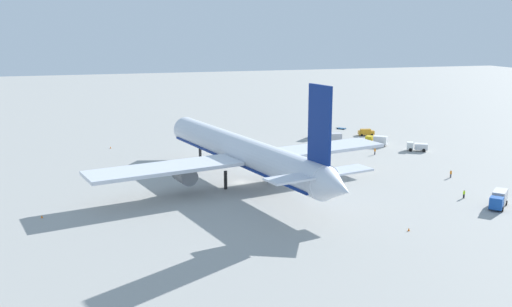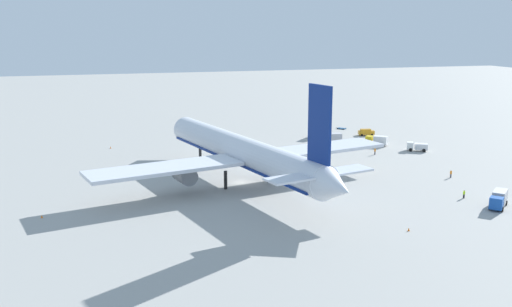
# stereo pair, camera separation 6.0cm
# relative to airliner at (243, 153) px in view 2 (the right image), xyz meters

# --- Properties ---
(ground_plane) EXTENTS (600.00, 600.00, 0.00)m
(ground_plane) POSITION_rel_airliner_xyz_m (1.25, 0.24, -6.76)
(ground_plane) COLOR #9E9E99
(airliner) EXTENTS (70.45, 66.72, 23.24)m
(airliner) POSITION_rel_airliner_xyz_m (0.00, 0.00, 0.00)
(airliner) COLOR silver
(airliner) RESTS_ON ground
(service_truck_0) EXTENTS (6.53, 6.39, 3.10)m
(service_truck_0) POSITION_rel_airliner_xyz_m (43.76, -34.52, -5.06)
(service_truck_0) COLOR #999EA5
(service_truck_0) RESTS_ON ground
(service_truck_1) EXTENTS (4.56, 5.77, 2.33)m
(service_truck_1) POSITION_rel_airliner_xyz_m (18.46, -53.15, -5.50)
(service_truck_1) COLOR white
(service_truck_1) RESTS_ON ground
(service_truck_2) EXTENTS (5.74, 5.88, 2.72)m
(service_truck_2) POSITION_rel_airliner_xyz_m (27.97, -46.38, -5.24)
(service_truck_2) COLOR yellow
(service_truck_2) RESTS_ON ground
(service_truck_4) EXTENTS (3.39, 5.40, 3.00)m
(service_truck_4) POSITION_rel_airliner_xyz_m (33.71, -35.52, -5.14)
(service_truck_4) COLOR white
(service_truck_4) RESTS_ON ground
(service_truck_5) EXTENTS (6.31, 6.64, 2.93)m
(service_truck_5) POSITION_rel_airliner_xyz_m (-28.91, -40.78, -5.15)
(service_truck_5) COLOR #194CA5
(service_truck_5) RESTS_ON ground
(service_van) EXTENTS (2.85, 5.07, 1.97)m
(service_van) POSITION_rel_airliner_xyz_m (42.55, -50.49, -5.73)
(service_van) COLOR orange
(service_van) RESTS_ON ground
(baggage_cart_0) EXTENTS (3.07, 2.90, 0.40)m
(baggage_cart_0) POSITION_rel_airliner_xyz_m (54.79, -47.99, -6.49)
(baggage_cart_0) COLOR #26598C
(baggage_cart_0) RESTS_ON ground
(ground_worker_0) EXTENTS (0.57, 0.57, 1.61)m
(ground_worker_0) POSITION_rel_airliner_xyz_m (-22.23, -38.24, -5.95)
(ground_worker_0) COLOR black
(ground_worker_0) RESTS_ON ground
(ground_worker_2) EXTENTS (0.49, 0.49, 1.77)m
(ground_worker_2) POSITION_rel_airliner_xyz_m (17.48, -40.17, -5.86)
(ground_worker_2) COLOR #3F3F47
(ground_worker_2) RESTS_ON ground
(ground_worker_3) EXTENTS (0.55, 0.55, 1.72)m
(ground_worker_3) POSITION_rel_airliner_xyz_m (-8.18, -45.09, -5.89)
(ground_worker_3) COLOR #3F3F47
(ground_worker_3) RESTS_ON ground
(traffic_cone_0) EXTENTS (0.36, 0.36, 0.55)m
(traffic_cone_0) POSITION_rel_airliner_xyz_m (45.07, 25.31, -6.49)
(traffic_cone_0) COLOR orange
(traffic_cone_0) RESTS_ON ground
(traffic_cone_1) EXTENTS (0.36, 0.36, 0.55)m
(traffic_cone_1) POSITION_rel_airliner_xyz_m (-11.38, 39.53, -6.49)
(traffic_cone_1) COLOR orange
(traffic_cone_1) RESTS_ON ground
(traffic_cone_2) EXTENTS (0.36, 0.36, 0.55)m
(traffic_cone_2) POSITION_rel_airliner_xyz_m (-35.35, -18.25, -6.49)
(traffic_cone_2) COLOR orange
(traffic_cone_2) RESTS_ON ground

